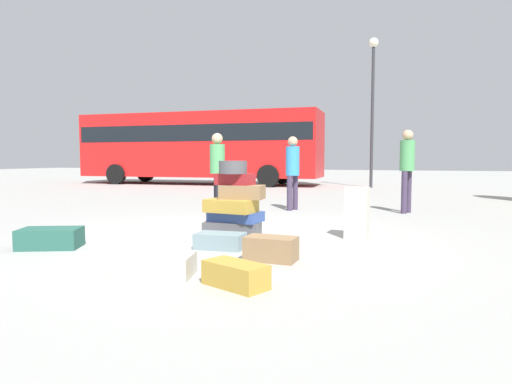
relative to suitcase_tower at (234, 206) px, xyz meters
name	(u,v)px	position (x,y,z in m)	size (l,w,h in m)	color
ground_plane	(230,235)	(-0.12, 0.11, -0.46)	(80.00, 80.00, 0.00)	#9E9E99
suitcase_tower	(234,206)	(0.00, 0.00, 0.00)	(0.89, 0.62, 1.11)	#4C4C51
suitcase_slate_foreground_near	(220,241)	(0.11, -0.81, -0.36)	(0.61, 0.36, 0.20)	gray
suitcase_cream_left_side	(156,265)	(0.03, -2.21, -0.35)	(0.71, 0.43, 0.21)	beige
suitcase_brown_upright_blue	(271,249)	(0.91, -1.23, -0.32)	(0.57, 0.32, 0.27)	olive
suitcase_cream_white_trunk	(357,213)	(1.69, 0.48, -0.09)	(0.32, 0.30, 0.73)	beige
suitcase_tan_foreground_far	(235,275)	(0.89, -2.30, -0.35)	(0.60, 0.29, 0.22)	#B28C33
suitcase_teal_right_side	(50,238)	(-1.96, -1.45, -0.33)	(0.73, 0.43, 0.25)	#26594C
person_bearded_onlooker	(217,166)	(-1.20, 2.18, 0.53)	(0.30, 0.31, 1.65)	black
person_tourist_with_camera	(407,163)	(2.41, 3.78, 0.59)	(0.30, 0.32, 1.74)	#3F334C
person_passerby_in_red	(293,167)	(0.02, 3.55, 0.51)	(0.30, 0.32, 1.63)	#3F334C
parked_bus	(200,143)	(-6.32, 12.15, 1.38)	(10.97, 2.94, 3.15)	red
lamp_post	(373,90)	(1.22, 11.95, 3.36)	(0.36, 0.36, 5.81)	#333338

